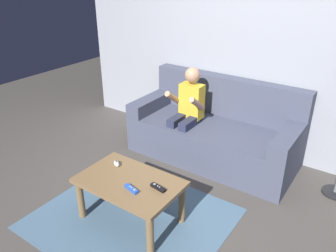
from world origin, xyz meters
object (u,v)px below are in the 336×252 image
(couch, at_px, (215,132))
(nunchuk_white, at_px, (117,164))
(game_remote_blue_far_corner, at_px, (131,189))
(person_seated_on_couch, at_px, (187,109))
(coffee_table, at_px, (130,187))
(game_remote_black_near_edge, at_px, (158,187))

(couch, relative_size, nunchuk_white, 18.20)
(nunchuk_white, xyz_separation_m, game_remote_blue_far_corner, (0.34, -0.20, -0.01))
(game_remote_blue_far_corner, bearing_deg, nunchuk_white, 149.47)
(person_seated_on_couch, distance_m, nunchuk_white, 1.08)
(couch, height_order, person_seated_on_couch, person_seated_on_couch)
(person_seated_on_couch, bearing_deg, coffee_table, -81.40)
(coffee_table, xyz_separation_m, nunchuk_white, (-0.24, 0.11, 0.09))
(person_seated_on_couch, bearing_deg, nunchuk_white, -93.25)
(nunchuk_white, distance_m, game_remote_blue_far_corner, 0.39)
(coffee_table, distance_m, nunchuk_white, 0.28)
(game_remote_black_near_edge, distance_m, game_remote_blue_far_corner, 0.21)
(game_remote_black_near_edge, bearing_deg, game_remote_blue_far_corner, -140.36)
(couch, height_order, coffee_table, couch)
(coffee_table, xyz_separation_m, game_remote_blue_far_corner, (0.10, -0.09, 0.08))
(person_seated_on_couch, height_order, nunchuk_white, person_seated_on_couch)
(game_remote_black_near_edge, bearing_deg, nunchuk_white, 172.29)
(couch, bearing_deg, nunchuk_white, -104.41)
(person_seated_on_couch, xyz_separation_m, nunchuk_white, (-0.06, -1.06, -0.16))
(person_seated_on_couch, relative_size, nunchuk_white, 10.24)
(person_seated_on_couch, relative_size, coffee_table, 1.21)
(nunchuk_white, bearing_deg, person_seated_on_couch, 86.75)
(coffee_table, bearing_deg, couch, 86.47)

